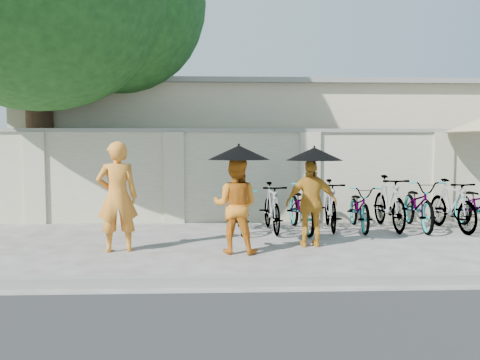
{
  "coord_description": "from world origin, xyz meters",
  "views": [
    {
      "loc": [
        0.05,
        -7.24,
        1.67
      ],
      "look_at": [
        0.37,
        0.87,
        1.1
      ],
      "focal_mm": 35.0,
      "sensor_mm": 36.0,
      "label": 1
    }
  ],
  "objects": [
    {
      "name": "ground",
      "position": [
        0.0,
        0.0,
        0.0
      ],
      "size": [
        80.0,
        80.0,
        0.0
      ],
      "primitive_type": "plane",
      "color": "#ADABA7"
    },
    {
      "name": "kerb",
      "position": [
        0.0,
        -1.7,
        0.06
      ],
      "size": [
        40.0,
        0.16,
        0.12
      ],
      "primitive_type": "cube",
      "color": "gray",
      "rests_on": "ground"
    },
    {
      "name": "compound_wall",
      "position": [
        1.0,
        3.2,
        1.0
      ],
      "size": [
        20.0,
        0.3,
        2.0
      ],
      "primitive_type": "cube",
      "color": "beige",
      "rests_on": "ground"
    },
    {
      "name": "building_behind",
      "position": [
        2.0,
        7.0,
        1.6
      ],
      "size": [
        14.0,
        6.0,
        3.2
      ],
      "primitive_type": "cube",
      "color": "beige",
      "rests_on": "ground"
    },
    {
      "name": "monk_left",
      "position": [
        -1.62,
        0.25,
        0.88
      ],
      "size": [
        0.72,
        0.56,
        1.76
      ],
      "primitive_type": "imported",
      "rotation": [
        0.0,
        0.0,
        3.37
      ],
      "color": "orange",
      "rests_on": "ground"
    },
    {
      "name": "monk_center",
      "position": [
        0.26,
        0.07,
        0.75
      ],
      "size": [
        0.84,
        0.72,
        1.5
      ],
      "primitive_type": "imported",
      "rotation": [
        0.0,
        0.0,
        2.92
      ],
      "color": "orange",
      "rests_on": "ground"
    },
    {
      "name": "parasol_center",
      "position": [
        0.31,
        -0.01,
        1.59
      ],
      "size": [
        0.96,
        0.96,
        0.85
      ],
      "color": "black",
      "rests_on": "ground"
    },
    {
      "name": "monk_right",
      "position": [
        1.55,
        0.49,
        0.74
      ],
      "size": [
        0.86,
        0.36,
        1.47
      ],
      "primitive_type": "imported",
      "rotation": [
        0.0,
        0.0,
        3.14
      ],
      "color": "orange",
      "rests_on": "ground"
    },
    {
      "name": "parasol_right",
      "position": [
        1.57,
        0.41,
        1.56
      ],
      "size": [
        0.94,
        0.94,
        0.83
      ],
      "color": "black",
      "rests_on": "ground"
    },
    {
      "name": "bike_0",
      "position": [
        0.43,
        1.95,
        0.43
      ],
      "size": [
        0.61,
        1.65,
        0.86
      ],
      "primitive_type": "imported",
      "rotation": [
        0.0,
        0.0,
        0.02
      ],
      "color": "gray",
      "rests_on": "ground"
    },
    {
      "name": "bike_1",
      "position": [
        1.03,
        1.89,
        0.49
      ],
      "size": [
        0.57,
        1.65,
        0.97
      ],
      "primitive_type": "imported",
      "rotation": [
        0.0,
        0.0,
        0.07
      ],
      "color": "gray",
      "rests_on": "ground"
    },
    {
      "name": "bike_2",
      "position": [
        1.64,
        1.93,
        0.5
      ],
      "size": [
        0.81,
        1.96,
        1.01
      ],
      "primitive_type": "imported",
      "rotation": [
        0.0,
        0.0,
        0.08
      ],
      "color": "gray",
      "rests_on": "ground"
    },
    {
      "name": "bike_3",
      "position": [
        2.24,
        2.06,
        0.51
      ],
      "size": [
        0.67,
        1.73,
        1.01
      ],
      "primitive_type": "imported",
      "rotation": [
        0.0,
        0.0,
        -0.12
      ],
      "color": "gray",
      "rests_on": "ground"
    },
    {
      "name": "bike_4",
      "position": [
        2.85,
        2.07,
        0.45
      ],
      "size": [
        0.74,
        1.76,
        0.9
      ],
      "primitive_type": "imported",
      "rotation": [
        0.0,
        0.0,
        -0.08
      ],
      "color": "gray",
      "rests_on": "ground"
    },
    {
      "name": "bike_5",
      "position": [
        3.45,
        2.09,
        0.55
      ],
      "size": [
        0.54,
        1.83,
        1.1
      ],
      "primitive_type": "imported",
      "rotation": [
        0.0,
        0.0,
        -0.01
      ],
      "color": "gray",
      "rests_on": "ground"
    },
    {
      "name": "bike_6",
      "position": [
        4.06,
        2.06,
        0.51
      ],
      "size": [
        0.9,
        2.0,
        1.02
      ],
      "primitive_type": "imported",
      "rotation": [
        0.0,
        0.0,
        -0.12
      ],
      "color": "gray",
      "rests_on": "ground"
    },
    {
      "name": "bike_7",
      "position": [
        4.66,
        1.89,
        0.51
      ],
      "size": [
        0.6,
        1.74,
        1.03
      ],
      "primitive_type": "imported",
      "rotation": [
        0.0,
        0.0,
        0.07
      ],
      "color": "gray",
      "rests_on": "ground"
    }
  ]
}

